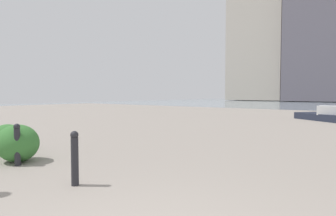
% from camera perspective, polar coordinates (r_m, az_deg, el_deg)
% --- Properties ---
extents(building_slab, '(15.47, 13.76, 38.80)m').
position_cam_1_polar(building_slab, '(70.20, 29.74, 17.27)').
color(building_slab, '#5B5660').
rests_on(building_slab, ground).
extents(building_annex, '(12.87, 10.08, 32.05)m').
position_cam_1_polar(building_annex, '(74.05, 17.76, 14.04)').
color(building_annex, '#B2A899').
rests_on(building_annex, ground).
extents(bollard_near, '(0.13, 0.13, 0.89)m').
position_cam_1_polar(bollard_near, '(4.97, -18.01, -9.26)').
color(bollard_near, '#232328').
rests_on(bollard_near, ground).
extents(bollard_mid, '(0.13, 0.13, 0.88)m').
position_cam_1_polar(bollard_mid, '(6.76, -27.72, -6.31)').
color(bollard_mid, '#232328').
rests_on(bollard_mid, ground).
extents(shrub_low, '(0.86, 0.77, 0.73)m').
position_cam_1_polar(shrub_low, '(8.31, -29.23, -5.33)').
color(shrub_low, '#387533').
rests_on(shrub_low, ground).
extents(shrub_wide, '(0.96, 0.87, 0.82)m').
position_cam_1_polar(shrub_wide, '(7.16, -27.65, -6.19)').
color(shrub_wide, '#387533').
rests_on(shrub_wide, ground).
extents(boat, '(4.38, 3.73, 0.95)m').
position_cam_1_polar(boat, '(18.00, 30.03, -1.61)').
color(boat, '#1E2333').
rests_on(boat, ground).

